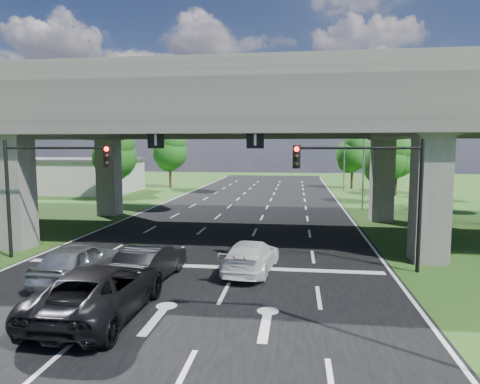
% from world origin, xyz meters
% --- Properties ---
extents(ground, '(160.00, 160.00, 0.00)m').
position_xyz_m(ground, '(0.00, 0.00, 0.00)').
color(ground, '#1E4A17').
rests_on(ground, ground).
extents(road, '(18.00, 120.00, 0.03)m').
position_xyz_m(road, '(0.00, 10.00, 0.01)').
color(road, black).
rests_on(road, ground).
extents(overpass, '(80.00, 15.00, 10.00)m').
position_xyz_m(overpass, '(0.00, 12.00, 7.92)').
color(overpass, '#373432').
rests_on(overpass, ground).
extents(warehouse, '(20.00, 10.00, 4.00)m').
position_xyz_m(warehouse, '(-26.00, 35.00, 2.00)').
color(warehouse, '#9E9E99').
rests_on(warehouse, ground).
extents(signal_right, '(5.76, 0.54, 6.00)m').
position_xyz_m(signal_right, '(7.82, 3.94, 4.19)').
color(signal_right, black).
rests_on(signal_right, ground).
extents(signal_left, '(5.76, 0.54, 6.00)m').
position_xyz_m(signal_left, '(-7.82, 3.94, 4.19)').
color(signal_left, black).
rests_on(signal_left, ground).
extents(streetlight_far, '(3.38, 0.25, 10.00)m').
position_xyz_m(streetlight_far, '(10.10, 24.00, 5.85)').
color(streetlight_far, gray).
rests_on(streetlight_far, ground).
extents(streetlight_beyond, '(3.38, 0.25, 10.00)m').
position_xyz_m(streetlight_beyond, '(10.10, 40.00, 5.85)').
color(streetlight_beyond, gray).
rests_on(streetlight_beyond, ground).
extents(tree_left_near, '(4.50, 4.50, 7.80)m').
position_xyz_m(tree_left_near, '(-13.95, 26.00, 4.82)').
color(tree_left_near, black).
rests_on(tree_left_near, ground).
extents(tree_left_mid, '(3.91, 3.90, 6.76)m').
position_xyz_m(tree_left_mid, '(-16.95, 34.00, 4.17)').
color(tree_left_mid, black).
rests_on(tree_left_mid, ground).
extents(tree_left_far, '(4.80, 4.80, 8.32)m').
position_xyz_m(tree_left_far, '(-12.95, 42.00, 5.14)').
color(tree_left_far, black).
rests_on(tree_left_far, ground).
extents(tree_right_near, '(4.20, 4.20, 7.28)m').
position_xyz_m(tree_right_near, '(13.05, 28.00, 4.50)').
color(tree_right_near, black).
rests_on(tree_right_near, ground).
extents(tree_right_mid, '(3.91, 3.90, 6.76)m').
position_xyz_m(tree_right_mid, '(16.05, 36.00, 4.17)').
color(tree_right_mid, black).
rests_on(tree_right_mid, ground).
extents(tree_right_far, '(4.50, 4.50, 7.80)m').
position_xyz_m(tree_right_far, '(12.05, 44.00, 4.82)').
color(tree_right_far, black).
rests_on(tree_right_far, ground).
extents(car_silver, '(2.14, 4.88, 1.64)m').
position_xyz_m(car_silver, '(-4.54, 0.70, 0.85)').
color(car_silver, '#B2B4BA').
rests_on(car_silver, road).
extents(car_dark, '(2.05, 4.82, 1.55)m').
position_xyz_m(car_dark, '(-1.58, 1.19, 0.80)').
color(car_dark, black).
rests_on(car_dark, road).
extents(car_white, '(2.52, 5.03, 1.40)m').
position_xyz_m(car_white, '(2.52, 3.00, 0.73)').
color(car_white, silver).
rests_on(car_white, road).
extents(car_trailing, '(2.85, 6.18, 1.72)m').
position_xyz_m(car_trailing, '(-1.90, -2.74, 0.89)').
color(car_trailing, black).
rests_on(car_trailing, road).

